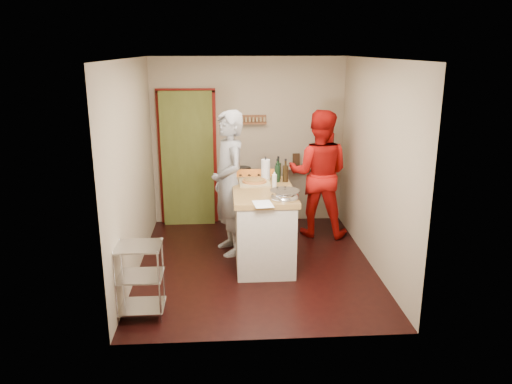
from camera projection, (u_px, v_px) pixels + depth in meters
floor at (256, 264)px, 6.51m from camera, size 3.50×3.50×0.00m
back_wall at (208, 152)px, 7.86m from camera, size 3.00×0.44×2.60m
left_wall at (132, 169)px, 6.05m from camera, size 0.04×3.50×2.60m
right_wall at (375, 166)px, 6.24m from camera, size 0.04×3.50×2.60m
ceiling at (256, 57)px, 5.78m from camera, size 3.00×3.50×0.02m
stove at (253, 199)px, 7.75m from camera, size 0.60×0.63×1.00m
wire_shelving at (140, 277)px, 5.16m from camera, size 0.48×0.40×0.80m
island at (264, 224)px, 6.47m from camera, size 0.78×1.44×1.30m
person_stripe at (229, 184)px, 6.65m from camera, size 0.66×0.82×1.95m
person_red at (319, 174)px, 7.32m from camera, size 1.07×0.93×1.88m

